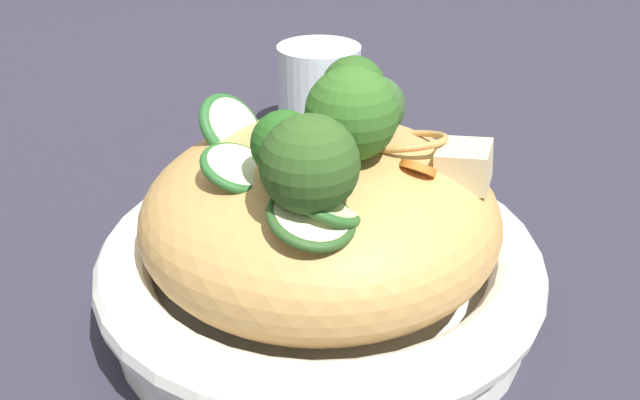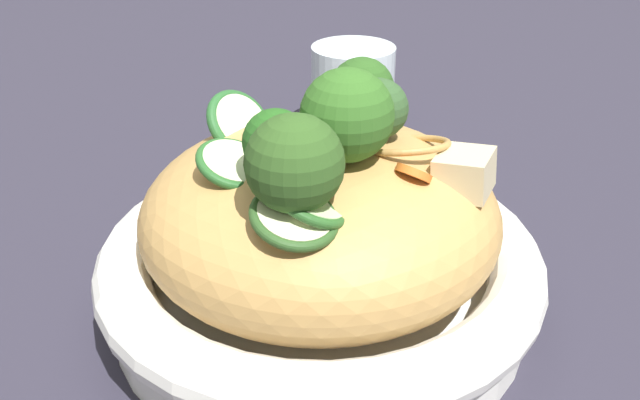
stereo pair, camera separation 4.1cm
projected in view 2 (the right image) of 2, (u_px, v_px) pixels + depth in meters
name	position (u px, v px, depth m)	size (l,w,h in m)	color
ground_plane	(320.00, 308.00, 0.45)	(3.00, 3.00, 0.00)	#2A2735
serving_bowl	(320.00, 271.00, 0.44)	(0.27, 0.27, 0.05)	white
noodle_heap	(320.00, 214.00, 0.42)	(0.21, 0.21, 0.10)	tan
broccoli_florets	(331.00, 129.00, 0.37)	(0.16, 0.08, 0.07)	#94B468
carrot_coins	(389.00, 147.00, 0.40)	(0.06, 0.12, 0.04)	orange
zucchini_slices	(264.00, 169.00, 0.38)	(0.13, 0.14, 0.04)	beige
chicken_chunks	(425.00, 154.00, 0.40)	(0.04, 0.11, 0.04)	beige
drinking_glass	(353.00, 91.00, 0.68)	(0.08, 0.08, 0.09)	silver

